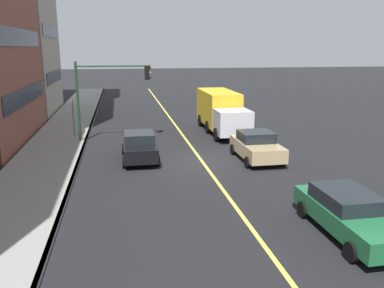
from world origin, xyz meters
name	(u,v)px	position (x,y,z in m)	size (l,w,h in m)	color
ground	(202,161)	(0.00, 0.00, 0.00)	(200.00, 200.00, 0.00)	black
sidewalk_slab	(42,167)	(0.00, 8.33, 0.07)	(80.00, 3.66, 0.15)	gray
curb_edge	(77,166)	(0.00, 6.58, 0.07)	(80.00, 0.16, 0.15)	slate
lane_stripe_center	(202,161)	(0.00, 0.00, 0.01)	(80.00, 0.16, 0.01)	#D8CC4C
car_black	(139,146)	(0.80, 3.31, 0.78)	(4.13, 1.91, 1.52)	black
car_tan	(257,146)	(-0.29, -3.00, 0.78)	(4.15, 2.09, 1.56)	tan
car_green	(349,213)	(-9.46, -2.99, 0.74)	(4.78, 1.93, 1.43)	#1E6038
truck_yellow	(221,111)	(7.54, -2.96, 1.54)	(7.87, 2.39, 2.87)	silver
traffic_light_mast	(108,86)	(5.69, 4.97, 3.61)	(0.28, 4.78, 5.18)	#1E3823
street_sign_post	(73,115)	(6.99, 7.40, 1.63)	(0.60, 0.08, 2.77)	slate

